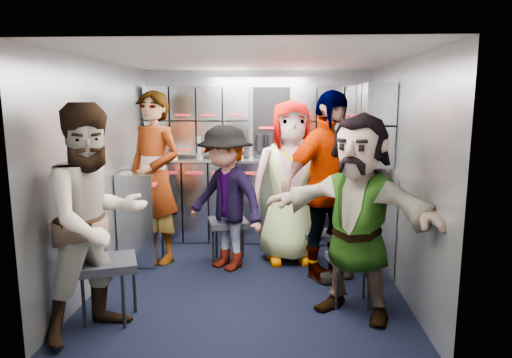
# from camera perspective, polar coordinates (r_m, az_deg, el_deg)

# --- Properties ---
(floor) EXTENTS (3.00, 3.00, 0.00)m
(floor) POSITION_cam_1_polar(r_m,az_deg,el_deg) (4.57, -0.84, -12.49)
(floor) COLOR black
(floor) RESTS_ON ground
(wall_back) EXTENTS (2.80, 0.04, 2.10)m
(wall_back) POSITION_cam_1_polar(r_m,az_deg,el_deg) (5.76, 0.17, 3.01)
(wall_back) COLOR gray
(wall_back) RESTS_ON ground
(wall_left) EXTENTS (0.04, 3.00, 2.10)m
(wall_left) POSITION_cam_1_polar(r_m,az_deg,el_deg) (4.59, -18.57, 0.75)
(wall_left) COLOR gray
(wall_left) RESTS_ON ground
(wall_right) EXTENTS (0.04, 3.00, 2.10)m
(wall_right) POSITION_cam_1_polar(r_m,az_deg,el_deg) (4.41, 17.59, 0.45)
(wall_right) COLOR gray
(wall_right) RESTS_ON ground
(ceiling) EXTENTS (2.80, 3.00, 0.02)m
(ceiling) POSITION_cam_1_polar(r_m,az_deg,el_deg) (4.24, -0.91, 14.78)
(ceiling) COLOR silver
(ceiling) RESTS_ON wall_back
(cart_bank_back) EXTENTS (2.68, 0.38, 0.99)m
(cart_bank_back) POSITION_cam_1_polar(r_m,az_deg,el_deg) (5.65, 0.05, -2.84)
(cart_bank_back) COLOR #969CA6
(cart_bank_back) RESTS_ON ground
(cart_bank_left) EXTENTS (0.38, 0.76, 0.99)m
(cart_bank_left) POSITION_cam_1_polar(r_m,az_deg,el_deg) (5.15, -13.77, -4.38)
(cart_bank_left) COLOR #969CA6
(cart_bank_left) RESTS_ON ground
(counter) EXTENTS (2.68, 0.42, 0.03)m
(counter) POSITION_cam_1_polar(r_m,az_deg,el_deg) (5.56, 0.05, 2.39)
(counter) COLOR #B3B6BB
(counter) RESTS_ON cart_bank_back
(locker_bank_back) EXTENTS (2.68, 0.28, 0.82)m
(locker_bank_back) POSITION_cam_1_polar(r_m,az_deg,el_deg) (5.58, 0.09, 7.32)
(locker_bank_back) COLOR #969CA6
(locker_bank_back) RESTS_ON wall_back
(locker_bank_right) EXTENTS (0.28, 1.00, 0.82)m
(locker_bank_right) POSITION_cam_1_polar(r_m,az_deg,el_deg) (5.01, 14.20, 6.74)
(locker_bank_right) COLOR #969CA6
(locker_bank_right) RESTS_ON wall_right
(right_cabinet) EXTENTS (0.28, 1.20, 1.00)m
(right_cabinet) POSITION_cam_1_polar(r_m,az_deg,el_deg) (5.06, 13.95, -4.58)
(right_cabinet) COLOR #969CA6
(right_cabinet) RESTS_ON ground
(coffee_niche) EXTENTS (0.46, 0.16, 0.84)m
(coffee_niche) POSITION_cam_1_polar(r_m,az_deg,el_deg) (5.63, 1.96, 7.13)
(coffee_niche) COLOR black
(coffee_niche) RESTS_ON wall_back
(red_latch_strip) EXTENTS (2.60, 0.02, 0.03)m
(red_latch_strip) POSITION_cam_1_polar(r_m,az_deg,el_deg) (5.38, -0.06, 0.69)
(red_latch_strip) COLOR #AD191F
(red_latch_strip) RESTS_ON cart_bank_back
(jump_seat_near_left) EXTENTS (0.54, 0.53, 0.50)m
(jump_seat_near_left) POSITION_cam_1_polar(r_m,az_deg,el_deg) (3.82, -17.98, -10.39)
(jump_seat_near_left) COLOR black
(jump_seat_near_left) RESTS_ON ground
(jump_seat_mid_left) EXTENTS (0.48, 0.47, 0.47)m
(jump_seat_mid_left) POSITION_cam_1_polar(r_m,az_deg,el_deg) (4.93, -3.52, -5.72)
(jump_seat_mid_left) COLOR black
(jump_seat_mid_left) RESTS_ON ground
(jump_seat_center) EXTENTS (0.43, 0.42, 0.41)m
(jump_seat_center) POSITION_cam_1_polar(r_m,az_deg,el_deg) (5.17, 4.16, -5.60)
(jump_seat_center) COLOR black
(jump_seat_center) RESTS_ON ground
(jump_seat_mid_right) EXTENTS (0.40, 0.39, 0.40)m
(jump_seat_mid_right) POSITION_cam_1_polar(r_m,az_deg,el_deg) (4.76, 8.51, -7.10)
(jump_seat_mid_right) COLOR black
(jump_seat_mid_right) RESTS_ON ground
(jump_seat_near_right) EXTENTS (0.43, 0.41, 0.43)m
(jump_seat_near_right) POSITION_cam_1_polar(r_m,az_deg,el_deg) (4.02, 11.87, -10.10)
(jump_seat_near_right) COLOR black
(jump_seat_near_right) RESTS_ON ground
(attendant_standing) EXTENTS (0.80, 0.70, 1.84)m
(attendant_standing) POSITION_cam_1_polar(r_m,az_deg,el_deg) (4.98, -12.59, 0.16)
(attendant_standing) COLOR black
(attendant_standing) RESTS_ON ground
(attendant_arc_a) EXTENTS (1.03, 1.06, 1.72)m
(attendant_arc_a) POSITION_cam_1_polar(r_m,az_deg,el_deg) (3.54, -19.37, -5.01)
(attendant_arc_a) COLOR black
(attendant_arc_a) RESTS_ON ground
(attendant_arc_b) EXTENTS (1.10, 1.02, 1.49)m
(attendant_arc_b) POSITION_cam_1_polar(r_m,az_deg,el_deg) (4.68, -3.81, -2.42)
(attendant_arc_b) COLOR black
(attendant_arc_b) RESTS_ON ground
(attendant_arc_c) EXTENTS (0.92, 0.67, 1.74)m
(attendant_arc_c) POSITION_cam_1_polar(r_m,az_deg,el_deg) (4.88, 4.27, -0.42)
(attendant_arc_c) COLOR black
(attendant_arc_c) RESTS_ON ground
(attendant_arc_d) EXTENTS (1.13, 1.00, 1.83)m
(attendant_arc_d) POSITION_cam_1_polar(r_m,az_deg,el_deg) (4.45, 8.90, -0.88)
(attendant_arc_d) COLOR black
(attendant_arc_d) RESTS_ON ground
(attendant_arc_e) EXTENTS (1.55, 1.21, 1.64)m
(attendant_arc_e) POSITION_cam_1_polar(r_m,az_deg,el_deg) (3.72, 12.52, -4.60)
(attendant_arc_e) COLOR black
(attendant_arc_e) RESTS_ON ground
(bottle_left) EXTENTS (0.07, 0.07, 0.25)m
(bottle_left) POSITION_cam_1_polar(r_m,az_deg,el_deg) (5.51, -1.89, 3.79)
(bottle_left) COLOR white
(bottle_left) RESTS_ON counter
(bottle_mid) EXTENTS (0.07, 0.07, 0.28)m
(bottle_mid) POSITION_cam_1_polar(r_m,az_deg,el_deg) (5.57, -7.05, 3.92)
(bottle_mid) COLOR white
(bottle_mid) RESTS_ON counter
(bottle_right) EXTENTS (0.07, 0.07, 0.28)m
(bottle_right) POSITION_cam_1_polar(r_m,az_deg,el_deg) (5.49, 6.55, 3.85)
(bottle_right) COLOR white
(bottle_right) RESTS_ON counter
(cup_left) EXTENTS (0.08, 0.08, 0.10)m
(cup_left) POSITION_cam_1_polar(r_m,az_deg,el_deg) (5.63, -10.19, 3.03)
(cup_left) COLOR #C9AD8D
(cup_left) RESTS_ON counter
(cup_right) EXTENTS (0.08, 0.08, 0.11)m
(cup_right) POSITION_cam_1_polar(r_m,az_deg,el_deg) (5.54, 11.23, 2.90)
(cup_right) COLOR #C9AD8D
(cup_right) RESTS_ON counter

